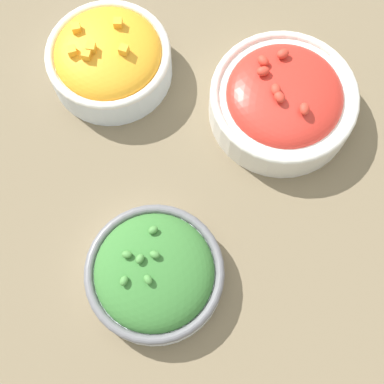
{
  "coord_description": "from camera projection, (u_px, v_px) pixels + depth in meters",
  "views": [
    {
      "loc": [
        0.23,
        0.01,
        0.7
      ],
      "look_at": [
        0.0,
        0.0,
        0.03
      ],
      "focal_mm": 50.0,
      "sensor_mm": 36.0,
      "label": 1
    }
  ],
  "objects": [
    {
      "name": "ground_plane",
      "position": [
        192.0,
        199.0,
        0.73
      ],
      "size": [
        3.0,
        3.0,
        0.0
      ],
      "primitive_type": "plane",
      "color": "#75664C"
    },
    {
      "name": "bowl_broccoli",
      "position": [
        155.0,
        273.0,
        0.67
      ],
      "size": [
        0.18,
        0.18,
        0.07
      ],
      "color": "silver",
      "rests_on": "ground_plane"
    },
    {
      "name": "bowl_cherry_tomatoes",
      "position": [
        283.0,
        100.0,
        0.74
      ],
      "size": [
        0.2,
        0.2,
        0.09
      ],
      "color": "silver",
      "rests_on": "ground_plane"
    },
    {
      "name": "bowl_squash",
      "position": [
        109.0,
        58.0,
        0.76
      ],
      "size": [
        0.18,
        0.18,
        0.09
      ],
      "color": "silver",
      "rests_on": "ground_plane"
    }
  ]
}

